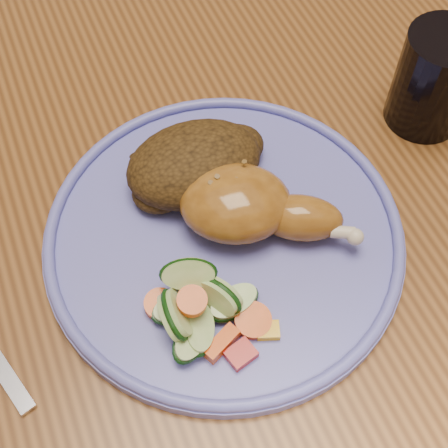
# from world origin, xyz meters

# --- Properties ---
(ground) EXTENTS (4.00, 4.00, 0.00)m
(ground) POSITION_xyz_m (0.00, 0.00, 0.00)
(ground) COLOR #51311B
(ground) RESTS_ON ground
(dining_table) EXTENTS (0.90, 1.40, 0.75)m
(dining_table) POSITION_xyz_m (0.00, 0.00, 0.67)
(dining_table) COLOR brown
(dining_table) RESTS_ON ground
(plate) EXTENTS (0.31, 0.31, 0.01)m
(plate) POSITION_xyz_m (-0.07, -0.14, 0.76)
(plate) COLOR #5F61C2
(plate) RESTS_ON dining_table
(plate_rim) EXTENTS (0.31, 0.31, 0.01)m
(plate_rim) POSITION_xyz_m (-0.07, -0.14, 0.77)
(plate_rim) COLOR #5F61C2
(plate_rim) RESTS_ON plate
(chicken_leg) EXTENTS (0.14, 0.12, 0.05)m
(chicken_leg) POSITION_xyz_m (-0.05, -0.14, 0.79)
(chicken_leg) COLOR #996120
(chicken_leg) RESTS_ON plate
(rice_pilaf) EXTENTS (0.13, 0.09, 0.05)m
(rice_pilaf) POSITION_xyz_m (-0.07, -0.08, 0.78)
(rice_pilaf) COLOR #3F2A0F
(rice_pilaf) RESTS_ON plate
(vegetable_pile) EXTENTS (0.10, 0.10, 0.05)m
(vegetable_pile) POSITION_xyz_m (-0.12, -0.21, 0.78)
(vegetable_pile) COLOR #A50A05
(vegetable_pile) RESTS_ON plate
(drinking_glass) EXTENTS (0.07, 0.07, 0.10)m
(drinking_glass) POSITION_xyz_m (0.16, -0.09, 0.80)
(drinking_glass) COLOR black
(drinking_glass) RESTS_ON dining_table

